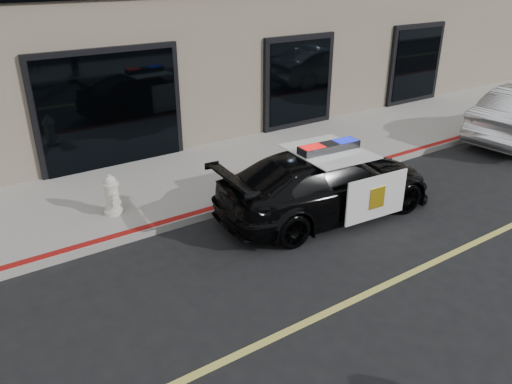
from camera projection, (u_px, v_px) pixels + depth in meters
ground at (349, 303)px, 7.35m from camera, size 120.00×120.00×0.00m
sidewalk_n at (187, 180)px, 11.27m from camera, size 60.00×3.50×0.15m
police_car at (327, 183)px, 9.70m from camera, size 2.50×4.77×1.47m
fire_hydrant at (112, 196)px, 9.49m from camera, size 0.36×0.50×0.80m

